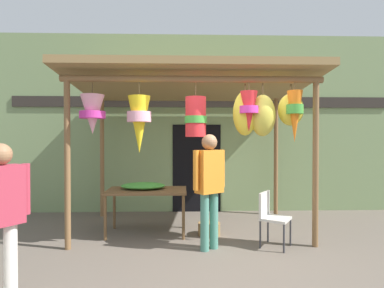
# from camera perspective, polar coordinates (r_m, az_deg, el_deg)

# --- Properties ---
(ground_plane) EXTENTS (30.00, 30.00, 0.00)m
(ground_plane) POSITION_cam_1_polar(r_m,az_deg,el_deg) (4.97, 4.02, -18.70)
(ground_plane) COLOR #60564C
(shop_facade) EXTENTS (9.55, 0.29, 4.06)m
(shop_facade) POSITION_cam_1_polar(r_m,az_deg,el_deg) (7.31, 1.94, 3.72)
(shop_facade) COLOR #7A9360
(shop_facade) RESTS_ON ground_plane
(market_stall_canopy) EXTENTS (4.29, 2.54, 2.87)m
(market_stall_canopy) POSITION_cam_1_polar(r_m,az_deg,el_deg) (5.54, 0.68, 8.92)
(market_stall_canopy) COLOR brown
(market_stall_canopy) RESTS_ON ground_plane
(display_table) EXTENTS (1.39, 0.79, 0.78)m
(display_table) POSITION_cam_1_polar(r_m,az_deg,el_deg) (5.62, -8.25, -8.99)
(display_table) COLOR brown
(display_table) RESTS_ON ground_plane
(flower_heap_on_table) EXTENTS (0.79, 0.55, 0.11)m
(flower_heap_on_table) POSITION_cam_1_polar(r_m,az_deg,el_deg) (5.67, -8.77, -7.55)
(flower_heap_on_table) COLOR green
(flower_heap_on_table) RESTS_ON display_table
(folding_chair) EXTENTS (0.56, 0.56, 0.84)m
(folding_chair) POSITION_cam_1_polar(r_m,az_deg,el_deg) (5.12, 14.18, -12.28)
(folding_chair) COLOR beige
(folding_chair) RESTS_ON ground_plane
(wicker_basket_by_table) EXTENTS (0.38, 0.38, 0.22)m
(wicker_basket_by_table) POSITION_cam_1_polar(r_m,az_deg,el_deg) (5.62, 3.15, -15.22)
(wicker_basket_by_table) COLOR olive
(wicker_basket_by_table) RESTS_ON ground_plane
(vendor_in_orange) EXTENTS (0.41, 0.50, 1.63)m
(vendor_in_orange) POSITION_cam_1_polar(r_m,az_deg,el_deg) (3.72, -31.54, -10.22)
(vendor_in_orange) COLOR silver
(vendor_in_orange) RESTS_ON ground_plane
(customer_foreground) EXTENTS (0.50, 0.41, 1.74)m
(customer_foreground) POSITION_cam_1_polar(r_m,az_deg,el_deg) (4.74, 3.19, -6.79)
(customer_foreground) COLOR #4C8E7A
(customer_foreground) RESTS_ON ground_plane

